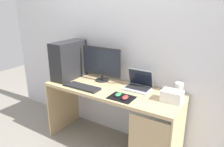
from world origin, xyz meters
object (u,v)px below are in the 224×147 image
(mouse_right, at_px, (125,97))
(projector, at_px, (172,96))
(laptop, at_px, (138,85))
(speaker, at_px, (179,90))
(monitor, at_px, (102,63))
(pc_tower, at_px, (69,60))
(cell_phone, at_px, (68,84))
(keyboard, at_px, (83,87))
(mouse_left, at_px, (118,94))

(mouse_right, bearing_deg, projector, 26.61)
(laptop, bearing_deg, speaker, 4.02)
(monitor, xyz_separation_m, laptop, (0.49, 0.02, -0.18))
(pc_tower, distance_m, cell_phone, 0.34)
(keyboard, bearing_deg, monitor, 81.41)
(laptop, relative_size, cell_phone, 2.32)
(laptop, bearing_deg, mouse_left, -104.66)
(projector, distance_m, mouse_right, 0.46)
(monitor, bearing_deg, keyboard, -98.59)
(keyboard, xyz_separation_m, mouse_left, (0.46, 0.02, 0.01))
(monitor, xyz_separation_m, cell_phone, (-0.26, -0.32, -0.22))
(mouse_left, height_order, cell_phone, mouse_left)
(pc_tower, height_order, speaker, pc_tower)
(monitor, bearing_deg, mouse_left, -35.30)
(mouse_left, bearing_deg, monitor, 144.70)
(keyboard, xyz_separation_m, cell_phone, (-0.21, -0.01, -0.01))
(projector, xyz_separation_m, cell_phone, (-1.17, -0.21, -0.05))
(mouse_left, bearing_deg, laptop, 75.34)
(pc_tower, height_order, monitor, pc_tower)
(mouse_right, relative_size, cell_phone, 0.74)
(pc_tower, height_order, cell_phone, pc_tower)
(keyboard, height_order, cell_phone, keyboard)
(pc_tower, xyz_separation_m, mouse_left, (0.83, -0.17, -0.21))
(monitor, height_order, speaker, monitor)
(pc_tower, relative_size, projector, 2.37)
(pc_tower, distance_m, mouse_left, 0.87)
(speaker, bearing_deg, pc_tower, -172.83)
(projector, height_order, mouse_right, projector)
(speaker, xyz_separation_m, cell_phone, (-1.19, -0.37, -0.07))
(pc_tower, distance_m, laptop, 0.94)
(pc_tower, distance_m, monitor, 0.44)
(mouse_left, relative_size, mouse_right, 1.00)
(cell_phone, bearing_deg, keyboard, 2.07)
(monitor, distance_m, mouse_right, 0.63)
(keyboard, height_order, mouse_right, mouse_right)
(projector, height_order, cell_phone, projector)
(cell_phone, bearing_deg, mouse_right, 0.21)
(speaker, distance_m, mouse_left, 0.63)
(mouse_left, bearing_deg, projector, 19.63)
(pc_tower, xyz_separation_m, cell_phone, (0.16, -0.20, -0.23))
(laptop, distance_m, speaker, 0.44)
(monitor, xyz_separation_m, projector, (0.91, -0.11, -0.17))
(projector, relative_size, mouse_right, 2.08)
(monitor, relative_size, mouse_right, 5.60)
(pc_tower, xyz_separation_m, keyboard, (0.37, -0.19, -0.22))
(pc_tower, relative_size, keyboard, 1.13)
(monitor, height_order, mouse_right, monitor)
(pc_tower, relative_size, mouse_left, 4.93)
(speaker, relative_size, keyboard, 0.35)
(pc_tower, relative_size, laptop, 1.57)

